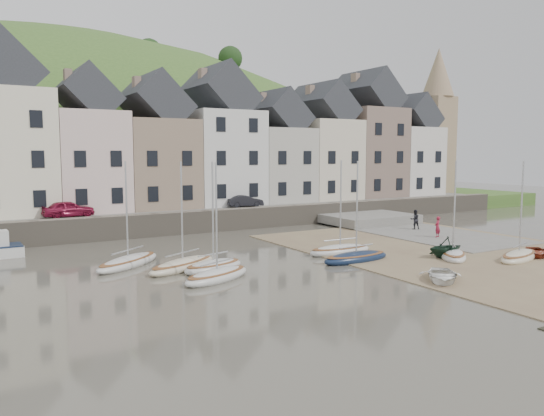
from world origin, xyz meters
TOP-DOWN VIEW (x-y plane):
  - ground at (0.00, 0.00)m, footprint 160.00×160.00m
  - quay_land at (0.00, 32.00)m, footprint 90.00×30.00m
  - quay_street at (0.00, 20.50)m, footprint 70.00×7.00m
  - seawall at (0.00, 17.00)m, footprint 70.00×1.20m
  - beach at (11.00, 0.00)m, footprint 18.00×26.00m
  - slipway at (15.00, 8.00)m, footprint 8.00×18.00m
  - hillside at (-5.00, 60.00)m, footprint 134.40×84.00m
  - townhouse_terrace at (1.76, 24.00)m, footprint 61.05×8.00m
  - church_spire at (34.55, 24.00)m, footprint 4.00×4.00m
  - sailboat_0 at (-9.23, 6.84)m, footprint 5.15×4.53m
  - sailboat_1 at (-6.18, 1.10)m, footprint 4.71×3.17m
  - sailboat_2 at (-6.77, 4.46)m, footprint 5.31×3.83m
  - sailboat_3 at (-5.42, 3.24)m, footprint 4.17×2.50m
  - sailboat_4 at (3.77, 3.61)m, footprint 4.70×1.60m
  - sailboat_5 at (3.09, 1.15)m, footprint 4.88×1.70m
  - sailboat_6 at (8.83, -1.24)m, footprint 3.73×3.86m
  - sailboat_7 at (11.98, -3.62)m, footprint 4.82×2.78m
  - rowboat_white at (3.50, -5.15)m, footprint 3.68×3.72m
  - rowboat_green at (8.50, -0.92)m, footprint 2.68×2.36m
  - rowboat_red at (13.81, -3.53)m, footprint 3.41×3.36m
  - person_red at (13.99, 4.73)m, footprint 0.68×0.56m
  - person_dark at (15.62, 8.70)m, footprint 0.98×0.88m
  - car_left at (-10.35, 19.50)m, footprint 3.95×1.83m
  - car_right at (5.05, 19.50)m, footprint 3.44×1.62m

SIDE VIEW (x-z plane):
  - hillside at x=-5.00m, z-range -59.99..24.01m
  - ground at x=0.00m, z-range 0.00..0.00m
  - beach at x=11.00m, z-range 0.00..0.06m
  - slipway at x=15.00m, z-range 0.00..0.12m
  - sailboat_0 at x=-9.23m, z-range -2.90..3.42m
  - sailboat_2 at x=-6.77m, z-range -2.90..3.42m
  - sailboat_5 at x=3.09m, z-range -2.90..3.42m
  - sailboat_4 at x=3.77m, z-range -2.90..3.42m
  - sailboat_7 at x=11.98m, z-range -2.90..3.42m
  - sailboat_1 at x=-6.18m, z-range -2.90..3.42m
  - sailboat_3 at x=-5.42m, z-range -2.89..3.43m
  - sailboat_6 at x=8.83m, z-range -2.89..3.43m
  - rowboat_red at x=13.81m, z-range 0.06..0.64m
  - rowboat_white at x=3.50m, z-range 0.06..0.69m
  - rowboat_green at x=8.50m, z-range 0.06..1.39m
  - quay_land at x=0.00m, z-range 0.00..1.50m
  - seawall at x=0.00m, z-range 0.00..1.80m
  - person_red at x=13.99m, z-range 0.12..1.72m
  - person_dark at x=15.62m, z-range 0.12..1.78m
  - quay_street at x=0.00m, z-range 1.50..1.60m
  - car_right at x=5.05m, z-range 1.60..2.69m
  - car_left at x=-10.35m, z-range 1.60..2.91m
  - townhouse_terrace at x=1.76m, z-range 0.36..14.29m
  - church_spire at x=34.55m, z-range 2.06..20.06m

